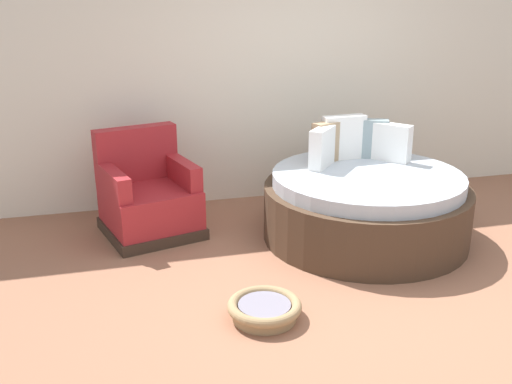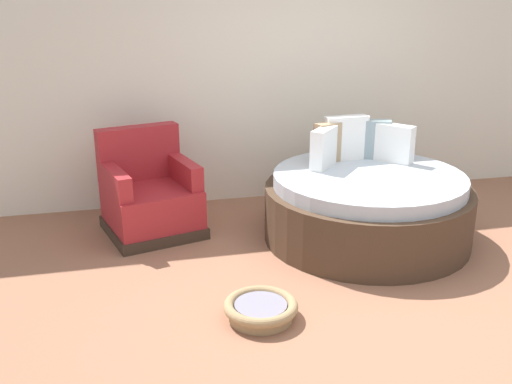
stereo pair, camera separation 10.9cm
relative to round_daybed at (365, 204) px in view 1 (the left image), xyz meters
name	(u,v)px [view 1 (the left image)]	position (x,y,z in m)	size (l,w,h in m)	color
ground_plane	(375,293)	(-0.35, -0.98, -0.33)	(8.00, 8.00, 0.02)	#936047
back_wall	(284,73)	(-0.35, 1.36, 1.00)	(8.00, 0.12, 2.63)	silver
round_daybed	(365,204)	(0.00, 0.00, 0.00)	(1.82, 1.82, 1.02)	#473323
red_armchair	(148,198)	(-1.87, 0.61, 0.01)	(0.98, 0.98, 0.94)	#38281E
pet_basket	(264,309)	(-1.24, -1.13, -0.25)	(0.51, 0.51, 0.13)	#9E7F56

